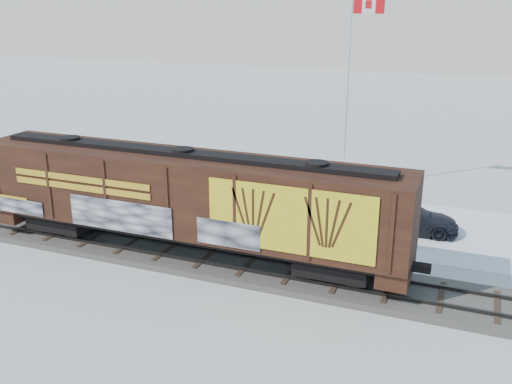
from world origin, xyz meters
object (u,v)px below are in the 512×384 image
at_px(hopper_railcar, 185,196).
at_px(car_white, 336,206).
at_px(car_dark, 407,217).
at_px(flagpole, 348,120).
at_px(car_silver, 166,193).

relative_size(hopper_railcar, car_white, 4.34).
distance_m(hopper_railcar, car_dark, 11.43).
height_order(hopper_railcar, flagpole, flagpole).
relative_size(flagpole, car_dark, 2.33).
relative_size(car_silver, car_dark, 0.97).
height_order(car_white, car_dark, car_white).
bearing_deg(flagpole, car_white, -81.83).
bearing_deg(car_dark, flagpole, 34.08).
bearing_deg(hopper_railcar, flagpole, 71.68).
height_order(flagpole, car_silver, flagpole).
distance_m(hopper_railcar, flagpole, 13.47).
bearing_deg(car_dark, car_silver, 91.91).
distance_m(car_silver, car_dark, 13.15).
distance_m(hopper_railcar, car_silver, 7.37).
height_order(hopper_railcar, car_silver, hopper_railcar).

